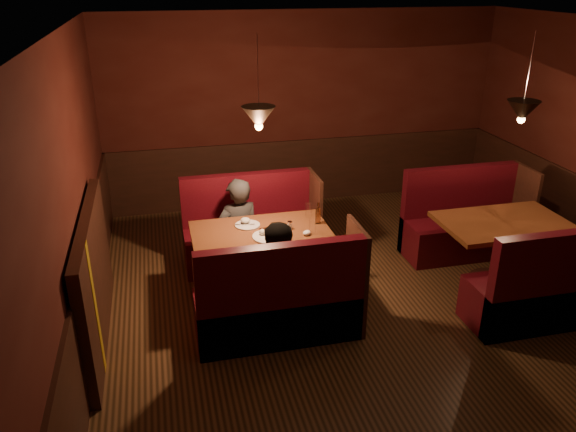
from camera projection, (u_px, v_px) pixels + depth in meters
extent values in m
cube|color=#342313|center=(388.00, 319.00, 5.94)|extent=(6.00, 7.00, 0.01)
cube|color=black|center=(413.00, 32.00, 4.78)|extent=(6.00, 7.00, 0.01)
cube|color=#3D120D|center=(304.00, 111.00, 8.49)|extent=(6.00, 0.01, 2.90)
cube|color=#3D120D|center=(67.00, 221.00, 4.72)|extent=(0.01, 7.00, 2.90)
cube|color=black|center=(304.00, 171.00, 8.84)|extent=(6.00, 0.04, 1.00)
cube|color=black|center=(87.00, 316.00, 5.11)|extent=(0.04, 7.00, 1.00)
cube|color=black|center=(95.00, 279.00, 5.42)|extent=(0.10, 2.20, 1.30)
cube|color=gold|center=(96.00, 309.00, 4.94)|extent=(0.01, 0.12, 1.30)
cylinder|color=#333333|center=(258.00, 76.00, 5.40)|extent=(0.01, 0.01, 0.80)
cone|color=black|center=(259.00, 117.00, 5.56)|extent=(0.34, 0.34, 0.22)
sphere|color=#FFBF72|center=(259.00, 126.00, 5.60)|extent=(0.08, 0.08, 0.08)
cylinder|color=#333333|center=(529.00, 72.00, 5.65)|extent=(0.01, 0.01, 0.80)
cone|color=black|center=(523.00, 111.00, 5.81)|extent=(0.34, 0.34, 0.22)
sphere|color=#FFBF72|center=(521.00, 120.00, 5.85)|extent=(0.08, 0.08, 0.08)
cube|color=brown|center=(261.00, 233.00, 6.07)|extent=(1.49, 0.91, 0.05)
cylinder|color=black|center=(262.00, 266.00, 6.23)|extent=(0.15, 0.15, 0.75)
cylinder|color=black|center=(262.00, 293.00, 6.37)|extent=(0.60, 0.60, 0.04)
cylinder|color=silver|center=(267.00, 237.00, 5.91)|extent=(0.30, 0.30, 0.02)
cube|color=black|center=(264.00, 231.00, 5.98)|extent=(0.10, 0.09, 0.04)
ellipsoid|color=silver|center=(262.00, 232.00, 5.93)|extent=(0.07, 0.07, 0.06)
cube|color=tan|center=(277.00, 237.00, 5.86)|extent=(0.09, 0.07, 0.03)
cylinder|color=silver|center=(268.00, 236.00, 5.90)|extent=(0.05, 0.14, 0.01)
cylinder|color=silver|center=(247.00, 225.00, 6.19)|extent=(0.28, 0.28, 0.02)
ellipsoid|color=beige|center=(245.00, 220.00, 6.22)|extent=(0.11, 0.11, 0.06)
cube|color=silver|center=(245.00, 225.00, 6.17)|extent=(0.21, 0.06, 0.00)
cylinder|color=white|center=(290.00, 225.00, 6.10)|extent=(0.06, 0.06, 0.09)
cylinder|color=white|center=(309.00, 210.00, 6.40)|extent=(0.08, 0.08, 0.16)
cylinder|color=white|center=(312.00, 226.00, 5.99)|extent=(0.08, 0.08, 0.16)
cylinder|color=#47230F|center=(318.00, 216.00, 6.22)|extent=(0.06, 0.06, 0.17)
cylinder|color=#47230F|center=(318.00, 206.00, 6.17)|extent=(0.03, 0.03, 0.07)
ellipsoid|color=white|center=(307.00, 233.00, 5.97)|extent=(0.12, 0.12, 0.05)
cube|color=#43080F|center=(250.00, 246.00, 6.98)|extent=(1.60, 0.59, 0.48)
cube|color=#43080F|center=(246.00, 216.00, 7.05)|extent=(1.60, 0.13, 1.12)
cube|color=black|center=(314.00, 217.00, 7.02)|extent=(0.04, 0.59, 1.12)
cube|color=#43080F|center=(277.00, 314.00, 5.60)|extent=(1.60, 0.59, 0.48)
cube|color=#43080F|center=(282.00, 298.00, 5.26)|extent=(1.60, 0.13, 1.12)
cube|color=black|center=(356.00, 276.00, 5.64)|extent=(0.04, 0.59, 1.12)
cube|color=brown|center=(504.00, 223.00, 6.32)|extent=(1.42, 0.91, 0.05)
cylinder|color=black|center=(498.00, 255.00, 6.48)|extent=(0.15, 0.15, 0.75)
cylinder|color=black|center=(494.00, 281.00, 6.62)|extent=(0.60, 0.60, 0.04)
cube|color=#43080F|center=(463.00, 237.00, 7.23)|extent=(1.53, 0.59, 0.48)
cube|color=#43080F|center=(457.00, 207.00, 7.30)|extent=(1.53, 0.13, 1.12)
cube|color=black|center=(521.00, 208.00, 7.27)|extent=(0.04, 0.59, 1.12)
cube|color=#43080F|center=(539.00, 299.00, 5.84)|extent=(1.53, 0.59, 0.48)
cube|color=#43080F|center=(559.00, 284.00, 5.51)|extent=(1.53, 0.13, 1.12)
imported|color=#2B2B2B|center=(237.00, 212.00, 6.63)|extent=(0.63, 0.49, 1.54)
imported|color=black|center=(282.00, 261.00, 5.54)|extent=(0.87, 0.77, 1.50)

